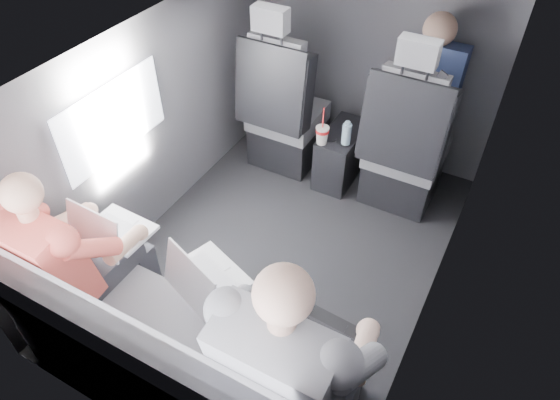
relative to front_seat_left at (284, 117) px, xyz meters
The scene contains 20 objects.
floor 1.03m from the front_seat_left, 61.81° to the right, with size 2.60×2.60×0.00m, color black.
ceiling 1.34m from the front_seat_left, 61.81° to the right, with size 2.60×2.60×0.00m, color #B2B2AD.
panel_left 0.99m from the front_seat_left, 118.19° to the right, with size 0.02×2.60×1.35m, color #56565B.
panel_right 1.61m from the front_seat_left, 31.88° to the right, with size 0.02×2.60×1.35m, color #56565B.
panel_front 0.70m from the front_seat_left, 45.65° to the left, with size 1.80×0.02×1.35m, color #56565B.
panel_back 2.20m from the front_seat_left, 78.12° to the right, with size 1.80×0.02×1.35m, color #56565B.
side_window 1.32m from the front_seat_left, 110.67° to the right, with size 0.02×0.75×0.42m, color white.
seatbelt 1.00m from the front_seat_left, 10.68° to the right, with size 0.05×0.01×0.65m, color black.
front_seat_left is the anchor object (origin of this frame).
front_seat_right 0.90m from the front_seat_left, ahead, with size 0.52×0.58×1.26m.
center_console 0.49m from the front_seat_left, ahead, with size 0.24×0.48×0.41m.
rear_bench 1.96m from the front_seat_left, 76.69° to the right, with size 1.60×0.57×0.92m.
soda_cup 0.41m from the front_seat_left, 22.44° to the right, with size 0.09×0.09×0.28m.
water_bottle 0.53m from the front_seat_left, ahead, with size 0.06×0.06×0.18m.
laptop_white 1.63m from the front_seat_left, 93.78° to the right, with size 0.33×0.31×0.24m.
laptop_silver 1.71m from the front_seat_left, 74.02° to the right, with size 0.40×0.41×0.24m.
laptop_black 1.99m from the front_seat_left, 57.02° to the right, with size 0.32×0.29×0.22m.
passenger_rear_left 1.82m from the front_seat_left, 94.61° to the right, with size 0.47×0.60×1.18m.
passenger_rear_right 2.09m from the front_seat_left, 60.52° to the right, with size 0.54×0.66×1.29m.
passenger_front_right 1.00m from the front_seat_left, 15.92° to the left, with size 0.40×0.40×0.82m.
Camera 1 is at (0.99, -1.86, 2.39)m, focal length 32.00 mm.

